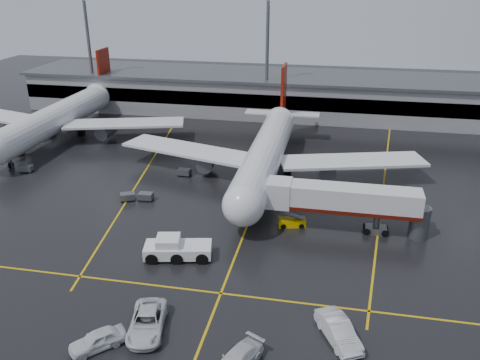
# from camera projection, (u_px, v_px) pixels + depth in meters

# --- Properties ---
(ground) EXTENTS (220.00, 220.00, 0.00)m
(ground) POSITION_uv_depth(u_px,v_px,m) (257.00, 202.00, 70.43)
(ground) COLOR black
(ground) RESTS_ON ground
(apron_line_centre) EXTENTS (0.25, 90.00, 0.02)m
(apron_line_centre) POSITION_uv_depth(u_px,v_px,m) (257.00, 202.00, 70.42)
(apron_line_centre) COLOR gold
(apron_line_centre) RESTS_ON ground
(apron_line_stop) EXTENTS (60.00, 0.25, 0.02)m
(apron_line_stop) POSITION_uv_depth(u_px,v_px,m) (221.00, 293.00, 50.57)
(apron_line_stop) COLOR gold
(apron_line_stop) RESTS_ON ground
(apron_line_left) EXTENTS (9.99, 69.35, 0.02)m
(apron_line_left) POSITION_uv_depth(u_px,v_px,m) (148.00, 166.00, 83.05)
(apron_line_left) COLOR gold
(apron_line_left) RESTS_ON ground
(apron_line_right) EXTENTS (7.57, 69.64, 0.02)m
(apron_line_right) POSITION_uv_depth(u_px,v_px,m) (384.00, 184.00, 76.21)
(apron_line_right) COLOR gold
(apron_line_right) RESTS_ON ground
(terminal) EXTENTS (122.00, 19.00, 8.60)m
(terminal) POSITION_uv_depth(u_px,v_px,m) (292.00, 94.00, 111.99)
(terminal) COLOR gray
(terminal) RESTS_ON ground
(light_mast_left) EXTENTS (3.00, 1.20, 25.45)m
(light_mast_left) POSITION_uv_depth(u_px,v_px,m) (89.00, 46.00, 110.76)
(light_mast_left) COLOR #595B60
(light_mast_left) RESTS_ON ground
(light_mast_mid) EXTENTS (3.00, 1.20, 25.45)m
(light_mast_mid) POSITION_uv_depth(u_px,v_px,m) (267.00, 51.00, 103.56)
(light_mast_mid) COLOR #595B60
(light_mast_mid) RESTS_ON ground
(main_airliner) EXTENTS (48.80, 45.60, 14.10)m
(main_airliner) POSITION_uv_depth(u_px,v_px,m) (267.00, 151.00, 77.53)
(main_airliner) COLOR silver
(main_airliner) RESTS_ON ground
(second_airliner) EXTENTS (48.80, 45.60, 14.10)m
(second_airliner) POSITION_uv_depth(u_px,v_px,m) (60.00, 116.00, 95.92)
(second_airliner) COLOR silver
(second_airliner) RESTS_ON ground
(jet_bridge) EXTENTS (19.90, 3.40, 6.05)m
(jet_bridge) POSITION_uv_depth(u_px,v_px,m) (344.00, 202.00, 61.34)
(jet_bridge) COLOR silver
(jet_bridge) RESTS_ON ground
(pushback_tractor) EXTENTS (8.00, 4.58, 2.69)m
(pushback_tractor) POSITION_uv_depth(u_px,v_px,m) (176.00, 249.00, 56.50)
(pushback_tractor) COLOR white
(pushback_tractor) RESTS_ON ground
(belt_loader) EXTENTS (3.67, 2.24, 2.17)m
(belt_loader) POSITION_uv_depth(u_px,v_px,m) (292.00, 222.00, 63.64)
(belt_loader) COLOR #DDAF01
(belt_loader) RESTS_ON ground
(service_van_a) EXTENTS (4.31, 7.08, 1.84)m
(service_van_a) POSITION_uv_depth(u_px,v_px,m) (147.00, 322.00, 45.07)
(service_van_a) COLOR silver
(service_van_a) RESTS_ON ground
(service_van_b) EXTENTS (4.37, 5.83, 1.57)m
(service_van_b) POSITION_uv_depth(u_px,v_px,m) (237.00, 360.00, 40.93)
(service_van_b) COLOR silver
(service_van_b) RESTS_ON ground
(service_van_c) EXTENTS (4.60, 6.21, 1.95)m
(service_van_c) POSITION_uv_depth(u_px,v_px,m) (338.00, 331.00, 43.90)
(service_van_c) COLOR silver
(service_van_c) RESTS_ON ground
(service_van_d) EXTENTS (4.89, 4.83, 1.67)m
(service_van_d) POSITION_uv_depth(u_px,v_px,m) (97.00, 340.00, 43.03)
(service_van_d) COLOR silver
(service_van_d) RESTS_ON ground
(baggage_cart_a) EXTENTS (2.04, 1.36, 1.12)m
(baggage_cart_a) POSITION_uv_depth(u_px,v_px,m) (146.00, 196.00, 70.64)
(baggage_cart_a) COLOR #595B60
(baggage_cart_a) RESTS_ON ground
(baggage_cart_b) EXTENTS (2.35, 1.99, 1.12)m
(baggage_cart_b) POSITION_uv_depth(u_px,v_px,m) (128.00, 196.00, 70.57)
(baggage_cart_b) COLOR #595B60
(baggage_cart_b) RESTS_ON ground
(baggage_cart_c) EXTENTS (2.06, 1.40, 1.12)m
(baggage_cart_c) POSITION_uv_depth(u_px,v_px,m) (184.00, 172.00, 79.04)
(baggage_cart_c) COLOR #595B60
(baggage_cart_c) RESTS_ON ground
(baggage_cart_d) EXTENTS (2.14, 1.52, 1.12)m
(baggage_cart_d) POSITION_uv_depth(u_px,v_px,m) (17.00, 152.00, 87.64)
(baggage_cart_d) COLOR #595B60
(baggage_cart_d) RESTS_ON ground
(baggage_cart_e) EXTENTS (2.15, 1.54, 1.12)m
(baggage_cart_e) POSITION_uv_depth(u_px,v_px,m) (26.00, 168.00, 80.50)
(baggage_cart_e) COLOR #595B60
(baggage_cart_e) RESTS_ON ground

